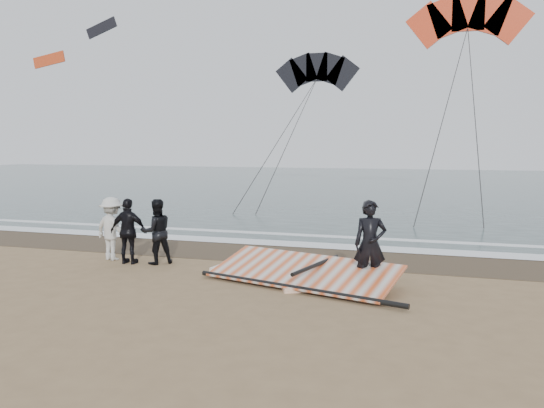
% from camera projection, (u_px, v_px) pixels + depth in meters
% --- Properties ---
extents(ground, '(120.00, 120.00, 0.00)m').
position_uv_depth(ground, '(261.00, 299.00, 10.71)').
color(ground, '#8C704C').
rests_on(ground, ground).
extents(sea, '(120.00, 54.00, 0.02)m').
position_uv_depth(sea, '(387.00, 184.00, 42.14)').
color(sea, '#233838').
rests_on(sea, ground).
extents(wet_sand, '(120.00, 2.80, 0.01)m').
position_uv_depth(wet_sand, '(309.00, 255.00, 15.00)').
color(wet_sand, '#4C3D2B').
rests_on(wet_sand, ground).
extents(foam_near, '(120.00, 0.90, 0.01)m').
position_uv_depth(foam_near, '(319.00, 245.00, 16.33)').
color(foam_near, white).
rests_on(foam_near, sea).
extents(foam_far, '(120.00, 0.45, 0.01)m').
position_uv_depth(foam_far, '(329.00, 236.00, 17.95)').
color(foam_far, white).
rests_on(foam_far, sea).
extents(man_main, '(0.78, 0.60, 1.92)m').
position_uv_depth(man_main, '(370.00, 244.00, 11.53)').
color(man_main, black).
rests_on(man_main, ground).
extents(board_white, '(1.64, 2.46, 0.10)m').
position_uv_depth(board_white, '(290.00, 277.00, 12.34)').
color(board_white, white).
rests_on(board_white, ground).
extents(board_cream, '(1.13, 2.61, 0.11)m').
position_uv_depth(board_cream, '(247.00, 261.00, 13.97)').
color(board_cream, silver).
rests_on(board_cream, ground).
extents(trio_cluster, '(2.54, 1.08, 1.72)m').
position_uv_depth(trio_cluster, '(130.00, 230.00, 14.04)').
color(trio_cluster, black).
rests_on(trio_cluster, ground).
extents(sail_rig, '(4.78, 2.86, 0.52)m').
position_uv_depth(sail_rig, '(302.00, 273.00, 12.05)').
color(sail_rig, black).
rests_on(sail_rig, ground).
extents(kite_red, '(7.44, 5.92, 15.17)m').
position_uv_depth(kite_red, '(468.00, 23.00, 29.09)').
color(kite_red, red).
rests_on(kite_red, ground).
extents(kite_dark, '(6.68, 8.20, 17.96)m').
position_uv_depth(kite_dark, '(316.00, 75.00, 37.89)').
color(kite_dark, black).
rests_on(kite_dark, ground).
extents(distant_kites, '(5.57, 4.12, 4.84)m').
position_uv_depth(distant_kites, '(76.00, 43.00, 45.43)').
color(distant_kites, red).
rests_on(distant_kites, ground).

